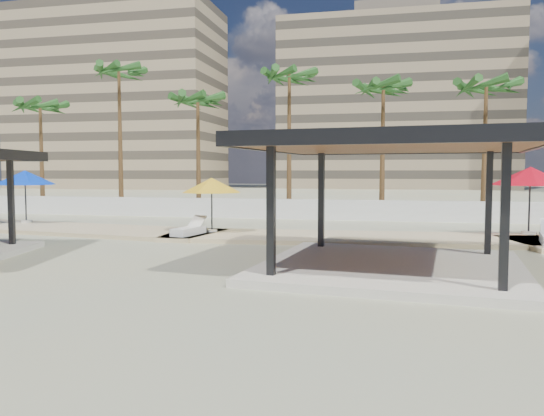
{
  "coord_description": "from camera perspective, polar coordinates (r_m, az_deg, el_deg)",
  "views": [
    {
      "loc": [
        3.53,
        -15.34,
        2.9
      ],
      "look_at": [
        -1.16,
        5.56,
        1.4
      ],
      "focal_mm": 35.0,
      "sensor_mm": 36.0,
      "label": 1
    }
  ],
  "objects": [
    {
      "name": "palm_a",
      "position": [
        41.86,
        -23.67,
        9.6
      ],
      "size": [
        3.0,
        3.0,
        8.34
      ],
      "color": "brown",
      "rests_on": "ground"
    },
    {
      "name": "ground",
      "position": [
        16.01,
        -0.31,
        -6.43
      ],
      "size": [
        200.0,
        200.0,
        0.0
      ],
      "primitive_type": "plane",
      "color": "tan",
      "rests_on": "ground"
    },
    {
      "name": "umbrella_c",
      "position": [
        25.22,
        26.03,
        3.08
      ],
      "size": [
        3.52,
        3.52,
        2.9
      ],
      "rotation": [
        0.0,
        0.0,
        -0.09
      ],
      "color": "beige",
      "rests_on": "promenade"
    },
    {
      "name": "building_west",
      "position": [
        95.77,
        -16.19,
        11.26
      ],
      "size": [
        34.0,
        16.0,
        32.4
      ],
      "color": "#937F60",
      "rests_on": "ground"
    },
    {
      "name": "building_mid",
      "position": [
        94.03,
        13.07,
        10.84
      ],
      "size": [
        38.0,
        16.0,
        30.4
      ],
      "color": "#847259",
      "rests_on": "ground"
    },
    {
      "name": "palm_e",
      "position": [
        34.09,
        11.89,
        12.03
      ],
      "size": [
        3.0,
        3.0,
        8.84
      ],
      "color": "brown",
      "rests_on": "ground"
    },
    {
      "name": "lounger_a",
      "position": [
        22.93,
        -8.91,
        -2.4
      ],
      "size": [
        0.98,
        2.09,
        0.76
      ],
      "rotation": [
        0.0,
        0.0,
        1.4
      ],
      "color": "white",
      "rests_on": "promenade"
    },
    {
      "name": "palm_f",
      "position": [
        34.7,
        22.05,
        11.51
      ],
      "size": [
        3.0,
        3.0,
        8.74
      ],
      "color": "brown",
      "rests_on": "ground"
    },
    {
      "name": "palm_b",
      "position": [
        39.3,
        -16.14,
        13.34
      ],
      "size": [
        3.0,
        3.0,
        10.63
      ],
      "color": "brown",
      "rests_on": "ground"
    },
    {
      "name": "palm_d",
      "position": [
        35.34,
        1.87,
        13.44
      ],
      "size": [
        3.0,
        3.0,
        9.9
      ],
      "color": "brown",
      "rests_on": "ground"
    },
    {
      "name": "umbrella_b",
      "position": [
        23.73,
        -6.51,
        2.43
      ],
      "size": [
        3.12,
        3.12,
        2.42
      ],
      "rotation": [
        0.0,
        0.0,
        -0.16
      ],
      "color": "beige",
      "rests_on": "promenade"
    },
    {
      "name": "palm_c",
      "position": [
        35.98,
        -7.99,
        10.98
      ],
      "size": [
        3.0,
        3.0,
        8.41
      ],
      "color": "brown",
      "rests_on": "ground"
    },
    {
      "name": "promenade",
      "position": [
        23.23,
        8.78,
        -3.06
      ],
      "size": [
        44.45,
        7.97,
        0.24
      ],
      "color": "#C6B284",
      "rests_on": "ground"
    },
    {
      "name": "umbrella_f",
      "position": [
        30.71,
        -25.04,
        2.97
      ],
      "size": [
        3.17,
        3.17,
        2.75
      ],
      "rotation": [
        0.0,
        0.0,
        0.03
      ],
      "color": "beige",
      "rests_on": "promenade"
    },
    {
      "name": "pavilion_central",
      "position": [
        15.64,
        12.82,
        1.73
      ],
      "size": [
        8.39,
        8.39,
        3.86
      ],
      "rotation": [
        0.0,
        0.0,
        -0.11
      ],
      "color": "beige",
      "rests_on": "ground"
    },
    {
      "name": "boundary_wall",
      "position": [
        31.62,
        6.2,
        -0.19
      ],
      "size": [
        56.0,
        0.3,
        1.2
      ],
      "primitive_type": "cube",
      "color": "silver",
      "rests_on": "ground"
    }
  ]
}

